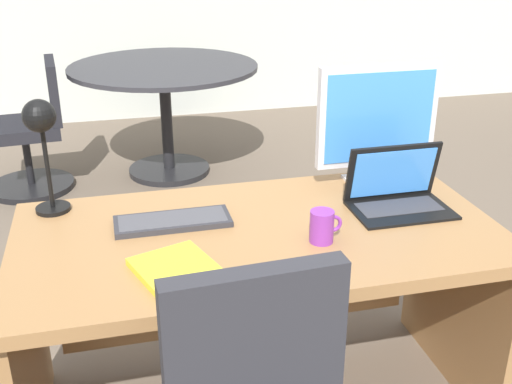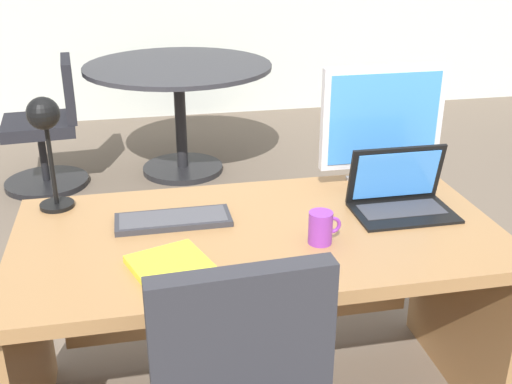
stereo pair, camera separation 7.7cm
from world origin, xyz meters
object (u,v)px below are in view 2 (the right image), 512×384
Objects in this scene: book at (175,270)px; monitor at (382,121)px; desk at (256,275)px; meeting_table at (179,91)px; keyboard at (173,220)px; laptop at (399,191)px; coffee_mug at (321,228)px; meeting_chair_near at (49,135)px; mouse at (271,274)px; desk_lamp at (45,129)px.

monitor is at bearing 31.89° from book.
desk is 2.42m from meeting_table.
laptop is at bearing -2.94° from keyboard.
keyboard is 0.34m from book.
coffee_mug is at bearing -27.88° from keyboard.
book is 2.72m from meeting_chair_near.
monitor reaches higher than mouse.
mouse is 0.28m from coffee_mug.
keyboard is 2.37m from meeting_table.
desk_lamp is 0.32× the size of meeting_table.
coffee_mug is (0.20, 0.18, 0.04)m from mouse.
monitor reaches higher than coffee_mug.
meeting_table is at bearing 105.00° from monitor.
desk is 0.59m from laptop.
monitor is (0.53, 0.25, 0.45)m from desk.
desk is 4.64× the size of laptop.
desk_lamp reaches higher than meeting_chair_near.
keyboard is (-0.80, -0.18, -0.24)m from monitor.
meeting_chair_near reaches higher than mouse.
meeting_chair_near is (-0.67, 2.28, -0.39)m from keyboard.
monitor reaches higher than keyboard.
mouse is 0.92m from desk_lamp.
book reaches higher than desk.
keyboard is 0.52m from desk_lamp.
coffee_mug is at bearing -26.55° from desk_lamp.
laptop is 0.84× the size of desk_lamp.
laptop reaches higher than meeting_table.
desk is 4.12× the size of keyboard.
keyboard reaches higher than desk.
meeting_table is at bearing 74.12° from desk_lamp.
laptop is 0.80m from keyboard.
mouse is (0.24, -0.42, 0.01)m from keyboard.
desk is at bearing -176.92° from laptop.
keyboard is 0.48m from mouse.
laptop reaches higher than meeting_chair_near.
monitor is at bearing 87.44° from laptop.
desk_lamp is (-0.64, 0.60, 0.28)m from mouse.
desk_lamp reaches higher than mouse.
coffee_mug is 0.08× the size of meeting_table.
mouse is at bearing -17.38° from book.
monitor reaches higher than desk_lamp.
keyboard is at bearing 152.12° from coffee_mug.
desk is 0.35m from keyboard.
keyboard is at bearing -167.47° from monitor.
meeting_table is (-0.02, 2.77, -0.16)m from mouse.
desk is at bearing 136.32° from coffee_mug.
book is at bearing -160.15° from laptop.
laptop reaches higher than keyboard.
desk_lamp is at bearing 179.67° from monitor.
coffee_mug is (0.45, -0.24, 0.04)m from keyboard.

